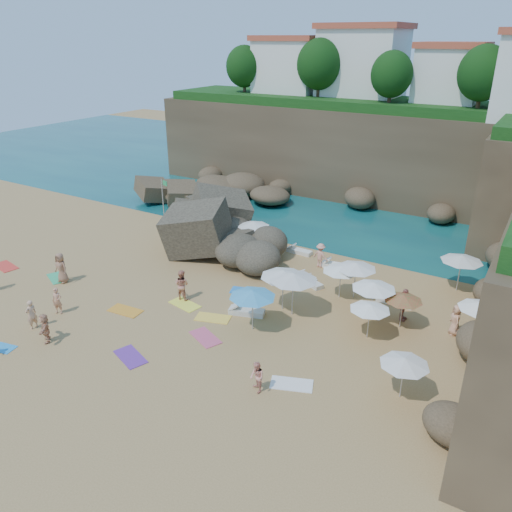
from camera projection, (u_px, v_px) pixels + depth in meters
The scene contains 47 objects.
ground at pixel (200, 298), 28.88m from camera, with size 120.00×120.00×0.00m, color tan.
seawater at pixel (372, 181), 52.38m from camera, with size 120.00×120.00×0.00m, color #0C4751.
cliff_back at pixel (379, 154), 45.90m from camera, with size 44.00×8.00×8.00m, color brown.
rock_promontory at pixel (209, 199), 46.61m from camera, with size 12.00×7.00×2.00m, color brown, non-canonical shape.
clifftop_buildings at pixel (401, 70), 43.15m from camera, with size 28.48×9.48×7.00m.
clifftop_trees at pixel (401, 75), 37.37m from camera, with size 35.60×23.82×4.40m.
marina_masts at pixel (240, 137), 58.96m from camera, with size 3.10×0.10×6.00m.
rock_outcrop at pixel (225, 247), 35.87m from camera, with size 8.84×6.63×3.54m, color brown, non-canonical shape.
flag_pole at pixel (164, 195), 39.83m from camera, with size 0.68×0.25×3.57m.
parasol_0 at pixel (254, 224), 34.62m from camera, with size 2.27×2.27×2.14m.
parasol_1 at pixel (341, 269), 28.23m from camera, with size 2.13×2.13×2.02m.
parasol_2 at pixel (462, 258), 28.95m from camera, with size 2.41×2.41×2.27m.
parasol_3 at pixel (481, 306), 24.22m from camera, with size 2.19×2.19×2.07m.
parasol_4 at pixel (356, 266), 28.14m from camera, with size 2.34×2.34×2.21m.
parasol_5 at pixel (293, 277), 26.31m from camera, with size 2.63×2.63×2.49m.
parasol_6 at pixel (403, 298), 25.35m from camera, with size 1.98×1.98×1.87m.
parasol_7 at pixel (370, 307), 24.42m from camera, with size 2.02×2.02×1.91m.
parasol_8 at pixel (374, 286), 25.91m from camera, with size 2.33×2.33×2.20m.
parasol_9 at pixel (283, 274), 26.90m from camera, with size 2.51×2.51×2.37m.
parasol_10 at pixel (252, 294), 25.01m from camera, with size 2.39×2.39×2.26m.
parasol_11 at pixel (405, 362), 20.28m from camera, with size 2.05×2.05×1.94m.
lounger_0 at pixel (299, 251), 34.82m from camera, with size 1.80×0.60×0.28m, color white.
lounger_1 at pixel (311, 283), 30.42m from camera, with size 1.72×0.57×0.27m, color silver.
lounger_2 at pixel (336, 266), 32.64m from camera, with size 1.87×0.62×0.29m, color white.
lounger_3 at pixel (306, 278), 31.03m from camera, with size 1.60×0.53×0.25m, color white.
lounger_4 at pixel (395, 301), 28.28m from camera, with size 2.05×0.68×0.32m, color white.
lounger_5 at pixel (247, 312), 27.17m from camera, with size 1.94×0.65×0.30m, color silver.
towel_0 at pixel (1, 347), 24.30m from camera, with size 1.45×0.72×0.03m, color #278FD4.
towel_2 at pixel (125, 311), 27.55m from camera, with size 1.87×0.94×0.03m, color orange.
towel_3 at pixel (57, 278), 31.29m from camera, with size 1.77×0.88×0.03m, color #30A968.
towel_4 at pixel (185, 304), 28.19m from camera, with size 1.85×0.92×0.03m, color #FFFC43.
towel_6 at pixel (130, 357), 23.58m from camera, with size 1.88×0.94×0.03m, color #652C91.
towel_7 at pixel (6, 266), 32.84m from camera, with size 1.95×0.97×0.03m, color red.
towel_8 at pixel (246, 291), 29.65m from camera, with size 1.80×0.90×0.03m, color #277FD3.
towel_9 at pixel (205, 337), 25.10m from camera, with size 1.85×0.92×0.03m, color #CF5070.
towel_12 at pixel (213, 318), 26.82m from camera, with size 1.86×0.93×0.03m, color yellow.
towel_13 at pixel (292, 384), 21.72m from camera, with size 1.84×0.92×0.03m, color white.
person_stand_1 at pixel (182, 285), 28.44m from camera, with size 0.88×0.69×1.82m, color tan.
person_stand_2 at pixel (321, 255), 32.48m from camera, with size 1.06×0.44×1.64m, color #ED9E86.
person_stand_3 at pixel (404, 305), 26.33m from camera, with size 1.08×0.45×1.84m, color #9E5C4F.
person_stand_4 at pixel (456, 320), 25.08m from camera, with size 0.81×0.44×1.66m, color tan.
person_stand_5 at pixel (233, 213), 40.63m from camera, with size 1.36×0.39×1.46m, color #A96154.
person_stand_6 at pixel (31, 314), 25.64m from camera, with size 0.58×0.38×1.60m, color tan.
person_lie_2 at pixel (63, 278), 30.67m from camera, with size 0.92×1.89×0.50m, color #98684C.
person_lie_3 at pixel (47, 338), 24.71m from camera, with size 1.40×1.51×0.40m, color tan.
person_lie_4 at pixel (59, 310), 27.24m from camera, with size 0.54×1.49×0.36m, color tan.
person_lie_5 at pixel (257, 386), 21.19m from camera, with size 0.69×1.43×0.54m, color #EC9B86.
Camera 1 is at (15.92, -20.09, 13.91)m, focal length 35.00 mm.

